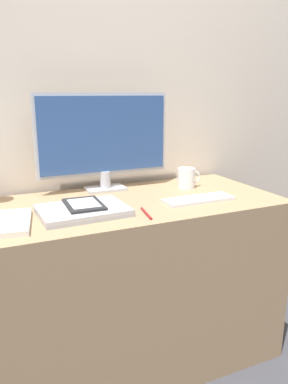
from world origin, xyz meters
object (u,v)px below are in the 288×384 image
object	(u,v)px
ereader	(84,204)
pen	(146,213)
laptop	(83,210)
coffee_mug	(187,178)
monitor	(104,138)
notebook	(3,223)
keyboard	(199,199)

from	to	relation	value
ereader	pen	bearing A→B (deg)	-31.28
laptop	coffee_mug	size ratio (longest dim) A/B	2.78
ereader	monitor	bearing A→B (deg)	57.70
coffee_mug	notebook	bearing A→B (deg)	-166.68
monitor	keyboard	xyz separation A→B (m)	(0.29, -0.33, -0.23)
laptop	coffee_mug	xyz separation A→B (m)	(0.55, 0.18, 0.03)
monitor	ereader	bearing A→B (deg)	-122.30
laptop	notebook	size ratio (longest dim) A/B	1.17
monitor	coffee_mug	size ratio (longest dim) A/B	5.19
coffee_mug	pen	size ratio (longest dim) A/B	0.89
pen	laptop	bearing A→B (deg)	153.90
laptop	pen	world-z (taller)	laptop
laptop	ereader	bearing A→B (deg)	62.20
keyboard	coffee_mug	xyz separation A→B (m)	(0.07, 0.21, 0.04)
notebook	pen	world-z (taller)	notebook
notebook	pen	bearing A→B (deg)	-10.16
notebook	laptop	bearing A→B (deg)	3.12
keyboard	laptop	size ratio (longest dim) A/B	0.91
monitor	keyboard	size ratio (longest dim) A/B	2.05
keyboard	laptop	xyz separation A→B (m)	(-0.48, 0.03, 0.01)
keyboard	coffee_mug	distance (m)	0.22
laptop	keyboard	bearing A→B (deg)	-3.29
notebook	pen	size ratio (longest dim) A/B	2.11
monitor	notebook	distance (m)	0.61
notebook	monitor	bearing A→B (deg)	34.10
ereader	coffee_mug	size ratio (longest dim) A/B	1.62
notebook	coffee_mug	bearing A→B (deg)	13.32
keyboard	laptop	world-z (taller)	laptop
monitor	notebook	xyz separation A→B (m)	(-0.47, -0.32, -0.23)
ereader	notebook	world-z (taller)	ereader
monitor	keyboard	distance (m)	0.49
monitor	laptop	world-z (taller)	monitor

